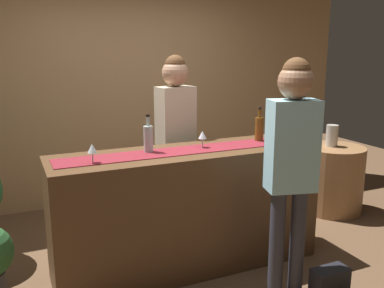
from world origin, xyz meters
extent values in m
plane|color=brown|center=(0.00, 0.00, 0.00)|extent=(10.00, 10.00, 0.00)
cube|color=tan|center=(0.00, 1.90, 1.45)|extent=(6.00, 0.12, 2.90)
cube|color=#543821|center=(0.00, 0.00, 0.50)|extent=(2.20, 0.60, 1.00)
cube|color=maroon|center=(0.00, 0.00, 1.01)|extent=(2.09, 0.28, 0.01)
cylinder|color=#B2C6C1|center=(-0.31, 0.07, 1.11)|extent=(0.07, 0.07, 0.21)
cylinder|color=#B2C6C1|center=(-0.31, 0.07, 1.25)|extent=(0.03, 0.03, 0.08)
cylinder|color=black|center=(-0.31, 0.07, 1.30)|extent=(0.03, 0.03, 0.02)
cylinder|color=brown|center=(0.71, 0.07, 1.11)|extent=(0.07, 0.07, 0.21)
cylinder|color=brown|center=(0.71, 0.07, 1.25)|extent=(0.03, 0.03, 0.08)
cylinder|color=black|center=(0.71, 0.07, 1.30)|extent=(0.03, 0.03, 0.02)
cylinder|color=silver|center=(-0.77, -0.08, 1.01)|extent=(0.06, 0.06, 0.00)
cylinder|color=silver|center=(-0.77, -0.08, 1.05)|extent=(0.01, 0.01, 0.08)
cone|color=silver|center=(-0.77, -0.08, 1.12)|extent=(0.07, 0.07, 0.06)
cylinder|color=silver|center=(0.15, 0.03, 1.01)|extent=(0.06, 0.06, 0.00)
cylinder|color=silver|center=(0.15, 0.03, 1.05)|extent=(0.01, 0.01, 0.08)
cone|color=silver|center=(0.15, 0.03, 1.12)|extent=(0.07, 0.07, 0.06)
cylinder|color=silver|center=(0.86, 0.04, 1.01)|extent=(0.06, 0.06, 0.00)
cylinder|color=silver|center=(0.86, 0.04, 1.05)|extent=(0.01, 0.01, 0.08)
cone|color=silver|center=(0.86, 0.04, 1.12)|extent=(0.07, 0.07, 0.06)
cylinder|color=#26262B|center=(0.21, 0.59, 0.41)|extent=(0.11, 0.11, 0.82)
cylinder|color=#26262B|center=(0.05, 0.57, 0.41)|extent=(0.11, 0.11, 0.82)
cube|color=beige|center=(0.13, 0.58, 1.14)|extent=(0.37, 0.25, 0.65)
sphere|color=tan|center=(0.13, 0.58, 1.59)|extent=(0.25, 0.25, 0.25)
sphere|color=brown|center=(0.13, 0.58, 1.65)|extent=(0.19, 0.19, 0.19)
cylinder|color=#33333D|center=(0.43, -0.66, 0.41)|extent=(0.11, 0.11, 0.82)
cylinder|color=#33333D|center=(0.58, -0.70, 0.41)|extent=(0.11, 0.11, 0.82)
cube|color=#99D1E0|center=(0.50, -0.68, 1.14)|extent=(0.38, 0.28, 0.65)
sphere|color=#9E7051|center=(0.50, -0.68, 1.58)|extent=(0.24, 0.24, 0.24)
sphere|color=brown|center=(0.50, -0.68, 1.65)|extent=(0.19, 0.19, 0.19)
cylinder|color=#996B42|center=(2.00, 0.49, 0.37)|extent=(0.68, 0.68, 0.74)
cylinder|color=#B7B2A8|center=(1.98, 0.53, 0.86)|extent=(0.13, 0.13, 0.24)
cube|color=black|center=(0.78, -0.85, 0.11)|extent=(0.28, 0.14, 0.22)
camera|label=1|loc=(-1.30, -2.98, 1.80)|focal=39.08mm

